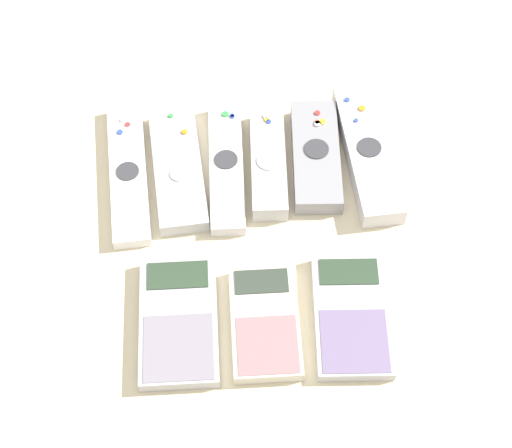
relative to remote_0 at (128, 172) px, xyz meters
name	(u,v)px	position (x,y,z in m)	size (l,w,h in m)	color
ground_plane	(258,250)	(0.15, -0.12, -0.01)	(3.00, 3.00, 0.00)	beige
remote_0	(128,172)	(0.00, 0.00, 0.00)	(0.06, 0.22, 0.02)	white
remote_1	(178,168)	(0.06, 0.00, 0.00)	(0.07, 0.19, 0.02)	#B7B7BC
remote_2	(226,166)	(0.12, 0.00, 0.00)	(0.05, 0.20, 0.02)	silver
remote_3	(268,162)	(0.18, 0.00, 0.01)	(0.05, 0.17, 0.03)	#B7B7BC
remote_4	(316,156)	(0.24, 0.00, 0.00)	(0.07, 0.17, 0.03)	gray
remote_5	(368,153)	(0.30, 0.00, 0.01)	(0.06, 0.21, 0.03)	silver
calculator_0	(179,321)	(0.06, -0.21, 0.00)	(0.09, 0.16, 0.02)	#B2B2B7
calculator_1	(266,322)	(0.16, -0.22, 0.00)	(0.08, 0.14, 0.02)	beige
calculator_2	(351,315)	(0.25, -0.22, 0.00)	(0.09, 0.16, 0.02)	#B2B2B7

